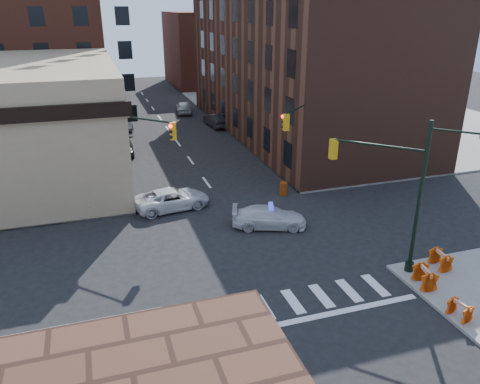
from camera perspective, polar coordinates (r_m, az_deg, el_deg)
ground at (r=28.31m, az=0.88°, el=-5.67°), size 140.00×140.00×0.00m
sidewalk_ne at (r=65.81m, az=10.90°, el=10.07°), size 34.00×54.50×0.15m
commercial_row_ne at (r=51.21m, az=6.84°, el=14.89°), size 14.00×34.00×14.00m
filler_nw at (r=86.27m, az=-24.18°, el=16.68°), size 20.00×18.00×16.00m
filler_ne at (r=84.99m, az=-2.87°, el=17.05°), size 16.00×16.00×12.00m
signal_pole_se at (r=24.59m, az=18.68°, el=0.51°), size 5.40×5.27×8.00m
signal_pole_nw at (r=30.46m, az=-12.89°, el=4.62°), size 3.58×3.67×8.00m
signal_pole_ne at (r=33.45m, az=7.51°, el=6.51°), size 3.67×3.58×8.00m
tree_ne_near at (r=53.03m, az=-0.46°, el=11.43°), size 3.00×3.00×4.85m
tree_ne_far at (r=60.60m, az=-2.79°, el=12.72°), size 3.00×3.00×4.85m
police_car at (r=29.49m, az=3.58°, el=-3.07°), size 5.00×3.27×1.35m
pickup at (r=32.38m, az=-8.26°, el=-0.85°), size 5.40×3.08×1.42m
parked_car_wnear at (r=45.22m, az=-13.93°, el=5.31°), size 1.79×4.13×1.39m
parked_car_wfar at (r=55.00m, az=-14.21°, el=8.26°), size 2.16×4.81×1.53m
parked_car_wdeep at (r=70.96m, az=-15.79°, el=11.01°), size 2.43×5.04×1.42m
parked_car_enear at (r=54.39m, az=-2.95°, el=8.74°), size 2.07×4.78×1.53m
parked_car_efar at (r=61.78m, az=-6.88°, el=10.21°), size 2.40×4.76×1.55m
pedestrian_a at (r=32.09m, az=-17.31°, el=-1.15°), size 0.80×0.79×1.86m
pedestrian_b at (r=32.93m, az=-17.95°, el=-0.70°), size 0.96×0.80×1.79m
pedestrian_c at (r=32.48m, az=-25.12°, el=-2.17°), size 1.06×0.88×1.70m
barrel_road at (r=34.60m, az=5.32°, el=0.42°), size 0.73×0.73×0.98m
barrel_bank at (r=32.06m, az=-11.74°, el=-1.78°), size 0.59×0.59×0.95m
barricade_se_a at (r=26.96m, az=23.24°, el=-7.63°), size 0.74×1.30×0.94m
barricade_se_b at (r=25.03m, az=21.58°, el=-9.64°), size 0.94×1.44×1.00m
barricade_se_c at (r=23.39m, az=25.22°, el=-12.92°), size 0.73×1.15×0.81m
barricade_nw_a at (r=32.25m, az=-17.12°, el=-1.90°), size 1.36×0.89×0.94m
barricade_nw_b at (r=33.33m, az=-21.35°, el=-1.61°), size 1.43×0.84×1.02m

